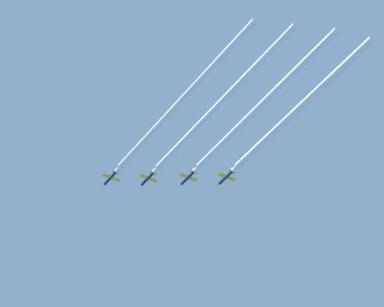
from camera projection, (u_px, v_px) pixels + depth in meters
name	position (u px, v px, depth m)	size (l,w,h in m)	color
jet_lead	(110.00, 178.00, 414.73)	(7.55, 11.00, 2.64)	navy
jet_second_echelon	(147.00, 179.00, 413.21)	(7.55, 11.00, 2.64)	navy
jet_third_echelon	(187.00, 178.00, 409.62)	(7.55, 11.00, 2.64)	navy
jet_fourth_echelon	(226.00, 178.00, 408.16)	(7.55, 11.00, 2.64)	navy
smoke_trail_lead	(181.00, 102.00, 380.86)	(2.58, 93.14, 2.58)	white
smoke_trail_second_echelon	(220.00, 105.00, 380.17)	(2.58, 90.60, 2.58)	white
smoke_trail_third_echelon	(261.00, 106.00, 377.80)	(2.58, 86.88, 2.58)	white
smoke_trail_fourth_echelon	(298.00, 110.00, 378.10)	(2.58, 81.51, 2.58)	white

